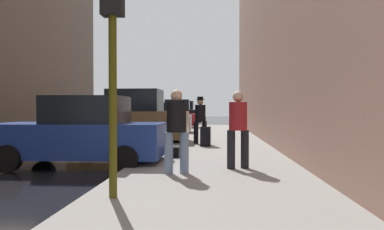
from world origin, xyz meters
TOP-DOWN VIEW (x-y plane):
  - ground_plane at (0.00, 0.00)m, footprint 120.00×120.00m
  - sidewalk at (6.00, 0.00)m, footprint 4.00×40.00m
  - parked_blue_sedan at (2.65, -1.16)m, footprint 4.21×2.08m
  - parked_bronze_suv at (2.65, 4.57)m, footprint 4.66×2.17m
  - parked_silver_sedan at (2.65, 10.44)m, footprint 4.26×2.18m
  - parked_red_hatchback at (2.65, 15.92)m, footprint 4.21×2.08m
  - parked_black_suv at (2.65, 21.70)m, footprint 4.64×2.14m
  - parked_white_van at (2.65, 27.96)m, footprint 4.61×2.07m
  - fire_hydrant at (4.45, 6.53)m, footprint 0.42×0.22m
  - traffic_light at (4.50, -4.93)m, footprint 0.32×0.32m
  - pedestrian_with_fedora at (5.47, 3.64)m, footprint 0.52×0.45m
  - pedestrian_in_red_jacket at (6.53, -2.11)m, footprint 0.53×0.49m
  - pedestrian_in_jeans at (5.24, -2.84)m, footprint 0.52×0.46m
  - rolling_suitcase at (5.69, 2.86)m, footprint 0.37×0.57m
  - duffel_bag at (4.89, -0.20)m, footprint 0.32×0.44m

SIDE VIEW (x-z plane):
  - ground_plane at x=0.00m, z-range 0.00..0.00m
  - sidewalk at x=6.00m, z-range 0.00..0.15m
  - duffel_bag at x=4.89m, z-range 0.15..0.43m
  - rolling_suitcase at x=5.69m, z-range -0.03..1.01m
  - fire_hydrant at x=4.45m, z-range 0.15..0.85m
  - parked_blue_sedan at x=2.65m, z-range -0.05..1.74m
  - parked_silver_sedan at x=2.65m, z-range -0.05..1.74m
  - parked_red_hatchback at x=2.65m, z-range -0.05..1.74m
  - parked_bronze_suv at x=2.65m, z-range -0.09..2.16m
  - parked_black_suv at x=2.65m, z-range -0.09..2.16m
  - parked_white_van at x=2.65m, z-range -0.09..2.16m
  - pedestrian_in_red_jacket at x=6.53m, z-range 0.25..1.96m
  - pedestrian_in_jeans at x=5.24m, z-range 0.25..1.96m
  - pedestrian_with_fedora at x=5.47m, z-range 0.25..2.02m
  - traffic_light at x=4.50m, z-range 0.96..4.56m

